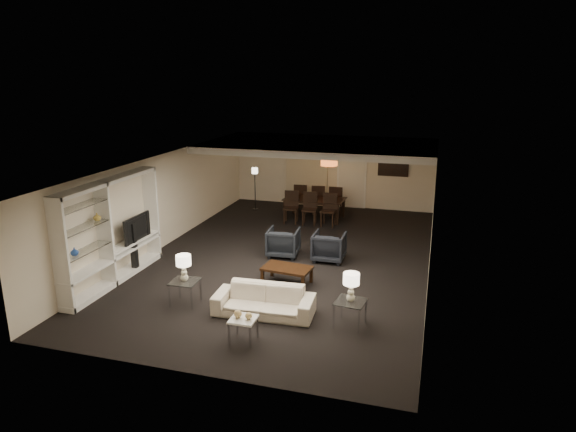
% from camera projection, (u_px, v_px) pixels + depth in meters
% --- Properties ---
extents(floor, '(11.00, 11.00, 0.00)m').
position_uv_depth(floor, '(288.00, 257.00, 13.19)').
color(floor, black).
rests_on(floor, ground).
extents(ceiling, '(7.00, 11.00, 0.02)m').
position_uv_depth(ceiling, '(288.00, 161.00, 12.51)').
color(ceiling, silver).
rests_on(ceiling, ground).
extents(wall_back, '(7.00, 0.02, 2.50)m').
position_uv_depth(wall_back, '(332.00, 171.00, 17.93)').
color(wall_back, beige).
rests_on(wall_back, ground).
extents(wall_front, '(7.00, 0.02, 2.50)m').
position_uv_depth(wall_front, '(186.00, 301.00, 7.77)').
color(wall_front, beige).
rests_on(wall_front, ground).
extents(wall_left, '(0.02, 11.00, 2.50)m').
position_uv_depth(wall_left, '(163.00, 201.00, 13.80)').
color(wall_left, beige).
rests_on(wall_left, ground).
extents(wall_right, '(0.02, 11.00, 2.50)m').
position_uv_depth(wall_right, '(432.00, 221.00, 11.91)').
color(wall_right, beige).
rests_on(wall_right, ground).
extents(ceiling_soffit, '(7.00, 4.00, 0.20)m').
position_uv_depth(ceiling_soffit, '(320.00, 146.00, 15.77)').
color(ceiling_soffit, silver).
rests_on(ceiling_soffit, ceiling).
extents(curtains, '(1.50, 0.12, 2.40)m').
position_uv_depth(curtains, '(307.00, 171.00, 18.12)').
color(curtains, beige).
rests_on(curtains, wall_back).
extents(door, '(0.90, 0.05, 2.10)m').
position_uv_depth(door, '(352.00, 178.00, 17.77)').
color(door, silver).
rests_on(door, wall_back).
extents(painting, '(0.95, 0.04, 0.65)m').
position_uv_depth(painting, '(393.00, 166.00, 17.25)').
color(painting, '#142D38').
rests_on(painting, wall_back).
extents(media_unit, '(0.38, 3.40, 2.35)m').
position_uv_depth(media_unit, '(112.00, 232.00, 11.37)').
color(media_unit, white).
rests_on(media_unit, wall_left).
extents(pendant_light, '(0.52, 0.52, 0.24)m').
position_uv_depth(pendant_light, '(329.00, 162.00, 15.82)').
color(pendant_light, '#D8591E').
rests_on(pendant_light, ceiling_soffit).
extents(sofa, '(1.99, 0.87, 0.57)m').
position_uv_depth(sofa, '(264.00, 301.00, 10.02)').
color(sofa, beige).
rests_on(sofa, floor).
extents(coffee_table, '(1.14, 0.74, 0.38)m').
position_uv_depth(coffee_table, '(287.00, 275.00, 11.52)').
color(coffee_table, black).
rests_on(coffee_table, floor).
extents(armchair_left, '(0.84, 0.86, 0.73)m').
position_uv_depth(armchair_left, '(283.00, 242.00, 13.21)').
color(armchair_left, black).
rests_on(armchair_left, floor).
extents(armchair_right, '(0.78, 0.80, 0.73)m').
position_uv_depth(armchair_right, '(329.00, 247.00, 12.88)').
color(armchair_right, black).
rests_on(armchair_right, floor).
extents(side_table_left, '(0.56, 0.56, 0.50)m').
position_uv_depth(side_table_left, '(185.00, 292.00, 10.49)').
color(side_table_left, white).
rests_on(side_table_left, floor).
extents(side_table_right, '(0.60, 0.60, 0.50)m').
position_uv_depth(side_table_right, '(350.00, 313.00, 9.57)').
color(side_table_right, white).
rests_on(side_table_right, floor).
extents(table_lamp_left, '(0.33, 0.33, 0.55)m').
position_uv_depth(table_lamp_left, '(184.00, 268.00, 10.34)').
color(table_lamp_left, beige).
rests_on(table_lamp_left, side_table_left).
extents(table_lamp_right, '(0.32, 0.32, 0.55)m').
position_uv_depth(table_lamp_right, '(351.00, 287.00, 9.42)').
color(table_lamp_right, beige).
rests_on(table_lamp_right, side_table_right).
extents(marble_table, '(0.45, 0.45, 0.45)m').
position_uv_depth(marble_table, '(244.00, 330.00, 9.02)').
color(marble_table, white).
rests_on(marble_table, floor).
extents(gold_gourd_a, '(0.14, 0.14, 0.14)m').
position_uv_depth(gold_gourd_a, '(238.00, 314.00, 8.96)').
color(gold_gourd_a, tan).
rests_on(gold_gourd_a, marble_table).
extents(gold_gourd_b, '(0.13, 0.13, 0.13)m').
position_uv_depth(gold_gourd_b, '(249.00, 316.00, 8.91)').
color(gold_gourd_b, '#E1C077').
rests_on(gold_gourd_b, marble_table).
extents(television, '(1.04, 0.14, 0.60)m').
position_uv_depth(television, '(133.00, 228.00, 12.11)').
color(television, black).
rests_on(television, media_unit).
extents(vase_blue, '(0.16, 0.16, 0.17)m').
position_uv_depth(vase_blue, '(74.00, 252.00, 10.22)').
color(vase_blue, '#254AA2').
rests_on(vase_blue, media_unit).
extents(vase_amber, '(0.16, 0.16, 0.17)m').
position_uv_depth(vase_amber, '(97.00, 217.00, 10.82)').
color(vase_amber, '#B2933B').
rests_on(vase_amber, media_unit).
extents(floor_speaker, '(0.14, 0.14, 1.21)m').
position_uv_depth(floor_speaker, '(134.00, 248.00, 12.06)').
color(floor_speaker, black).
rests_on(floor_speaker, floor).
extents(dining_table, '(1.95, 1.14, 0.67)m').
position_uv_depth(dining_table, '(314.00, 209.00, 16.53)').
color(dining_table, black).
rests_on(dining_table, floor).
extents(chair_nl, '(0.52, 0.52, 1.00)m').
position_uv_depth(chair_nl, '(291.00, 208.00, 16.04)').
color(chair_nl, black).
rests_on(chair_nl, floor).
extents(chair_nm, '(0.52, 0.52, 1.00)m').
position_uv_depth(chair_nm, '(309.00, 209.00, 15.88)').
color(chair_nm, black).
rests_on(chair_nm, floor).
extents(chair_nr, '(0.47, 0.47, 1.00)m').
position_uv_depth(chair_nr, '(328.00, 210.00, 15.72)').
color(chair_nr, black).
rests_on(chair_nr, floor).
extents(chair_fl, '(0.49, 0.49, 1.00)m').
position_uv_depth(chair_fl, '(301.00, 198.00, 17.24)').
color(chair_fl, black).
rests_on(chair_fl, floor).
extents(chair_fm, '(0.51, 0.51, 1.00)m').
position_uv_depth(chair_fm, '(319.00, 199.00, 17.08)').
color(chair_fm, black).
rests_on(chair_fm, floor).
extents(chair_fr, '(0.47, 0.47, 1.00)m').
position_uv_depth(chair_fr, '(337.00, 201.00, 16.92)').
color(chair_fr, black).
rests_on(chair_fr, floor).
extents(floor_lamp, '(0.27, 0.27, 1.46)m').
position_uv_depth(floor_lamp, '(255.00, 189.00, 17.57)').
color(floor_lamp, black).
rests_on(floor_lamp, floor).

